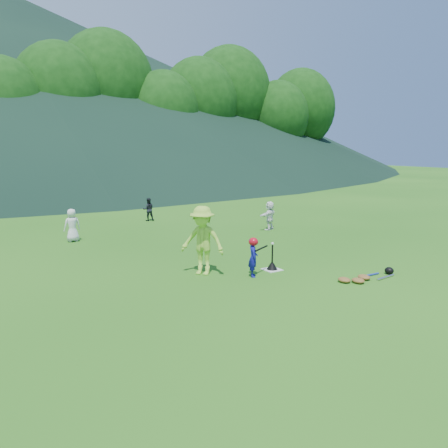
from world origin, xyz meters
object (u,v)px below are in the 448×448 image
Objects in this scene: fielder_b at (148,209)px; home_plate at (272,270)px; fielder_d at (270,216)px; equipment_pile at (364,277)px; batter_child at (253,258)px; fielder_a at (72,225)px; batting_tee at (272,265)px; adult_coach at (202,241)px.

home_plate is at bearing 103.80° from fielder_b.
fielder_b reaches higher than home_plate.
equipment_pile is at bearing 48.47° from fielder_d.
home_plate is at bearing -44.29° from batter_child.
fielder_a is (-2.98, 6.84, 0.08)m from batter_child.
batting_tee reaches higher than home_plate.
adult_coach reaches higher than fielder_a.
fielder_a is (-1.97, 5.98, -0.32)m from adult_coach.
fielder_d is (7.31, -1.90, -0.01)m from fielder_a.
equipment_pile is at bearing 13.04° from adult_coach.
fielder_b is (3.97, 2.72, -0.07)m from fielder_a.
home_plate is 0.96m from batter_child.
home_plate is at bearing 114.81° from fielder_a.
home_plate is 0.12m from batting_tee.
batting_tee is (0.79, 0.21, -0.37)m from batter_child.
adult_coach reaches higher than home_plate.
fielder_a is 1.01× the size of fielder_d.
fielder_d is at bearing 88.85° from adult_coach.
home_plate is 5.94m from fielder_d.
batter_child is 0.56× the size of equipment_pile.
fielder_a reaches higher than fielder_d.
fielder_d is 0.64× the size of equipment_pile.
batting_tee reaches higher than equipment_pile.
batter_child is (-0.79, -0.21, 0.49)m from home_plate.
home_plate is 2.42m from equipment_pile.
fielder_a is 7.64m from batting_tee.
adult_coach is (-1.01, 0.87, 0.41)m from batter_child.
fielder_a is 10.04m from equipment_pile.
equipment_pile is at bearing -96.85° from batter_child.
fielder_b is 0.90× the size of fielder_d.
fielder_d is at bearing 53.14° from batting_tee.
adult_coach is 2.67× the size of batting_tee.
fielder_d is (4.34, 4.94, 0.08)m from batter_child.
batter_child is at bearing -164.98° from home_plate.
adult_coach is 1.57× the size of fielder_d.
adult_coach is at bearing 13.26° from fielder_d.
batting_tee is 0.38× the size of equipment_pile.
home_plate is 0.66× the size of batting_tee.
adult_coach is at bearing 92.06° from fielder_b.
adult_coach reaches higher than batting_tee.
fielder_b is 9.36m from batting_tee.
fielder_b is at bearing 24.75° from batter_child.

